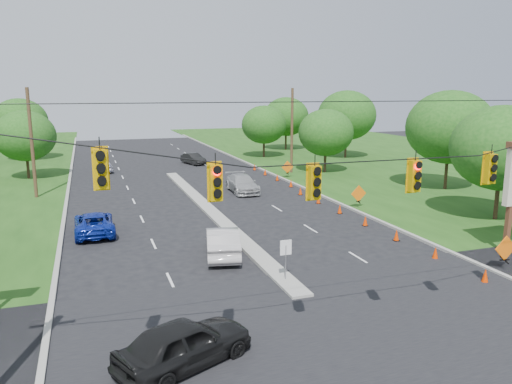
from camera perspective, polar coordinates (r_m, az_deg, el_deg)
name	(u,v)px	position (r m, az deg, el deg)	size (l,w,h in m)	color
ground	(350,344)	(18.58, 10.68, -16.67)	(160.00, 160.00, 0.00)	black
cross_street	(350,344)	(18.58, 10.68, -16.67)	(160.00, 14.00, 0.02)	black
curb_left	(67,196)	(45.03, -20.74, -0.41)	(0.25, 110.00, 0.16)	gray
curb_right	(289,182)	(48.62, 3.74, 1.15)	(0.25, 110.00, 0.16)	gray
median	(209,210)	(37.15, -5.39, -2.12)	(1.00, 34.00, 0.18)	gray
median_sign	(286,252)	(22.97, 3.42, -6.91)	(0.55, 0.06, 2.05)	gray
signal_span	(370,213)	(15.97, 12.94, -2.33)	(25.60, 0.32, 9.00)	#422D1C
utility_pole_far_left	(32,144)	(44.55, -24.25, 5.06)	(0.28, 0.28, 9.00)	#422D1C
utility_pole_far_right	(292,131)	(53.54, 4.13, 6.95)	(0.28, 0.28, 9.00)	#422D1C
cone_0	(485,276)	(25.57, 24.72, -8.69)	(0.32, 0.32, 0.70)	#DE3200
cone_1	(435,253)	(28.03, 19.81, -6.56)	(0.32, 0.32, 0.70)	#DE3200
cone_2	(396,235)	(30.70, 15.76, -4.75)	(0.32, 0.32, 0.70)	#DE3200
cone_3	(365,221)	(33.53, 12.38, -3.22)	(0.32, 0.32, 0.70)	#DE3200
cone_4	(340,209)	(36.47, 9.55, -1.92)	(0.32, 0.32, 0.70)	#DE3200
cone_5	(318,199)	(39.50, 7.15, -0.82)	(0.32, 0.32, 0.70)	#DE3200
cone_6	(300,191)	(42.60, 5.10, 0.13)	(0.32, 0.32, 0.70)	#DE3200
cone_7	(291,183)	(45.99, 4.02, 0.99)	(0.32, 0.32, 0.70)	#DE3200
cone_8	(277,177)	(49.18, 2.44, 1.69)	(0.32, 0.32, 0.70)	#DE3200
cone_9	(265,172)	(52.41, 1.05, 2.31)	(0.32, 0.32, 0.70)	#DE3200
cone_10	(255,167)	(55.68, -0.17, 2.86)	(0.32, 0.32, 0.70)	#DE3200
work_sign_0	(505,249)	(27.43, 26.62, -5.88)	(1.27, 0.58, 1.37)	black
work_sign_1	(359,194)	(38.17, 11.65, -0.26)	(1.27, 0.58, 1.37)	black
work_sign_2	(287,168)	(50.53, 3.62, 2.80)	(1.27, 0.58, 1.37)	black
tree_5	(25,136)	(54.62, -24.89, 5.84)	(5.88, 5.88, 6.86)	black
tree_6	(20,121)	(69.68, -25.37, 7.31)	(6.72, 6.72, 7.84)	black
tree_7	(502,148)	(37.29, 26.28, 4.53)	(6.72, 6.72, 7.84)	black
tree_8	(450,127)	(47.28, 21.25, 6.92)	(7.56, 7.56, 8.82)	black
tree_9	(326,133)	(54.12, 7.98, 6.75)	(5.88, 5.88, 6.86)	black
tree_10	(347,115)	(66.60, 10.32, 8.61)	(7.56, 7.56, 8.82)	black
tree_11	(286,117)	(74.82, 3.46, 8.59)	(6.72, 6.72, 7.84)	black
tree_12	(264,125)	(66.18, 0.91, 7.70)	(5.88, 5.88, 6.86)	black
black_sedan	(184,343)	(16.80, -8.18, -16.74)	(1.87, 4.65, 1.58)	black
white_sedan	(222,242)	(26.85, -3.86, -5.68)	(1.68, 4.83, 1.59)	beige
blue_pickup	(94,223)	(32.41, -18.02, -3.40)	(2.30, 4.99, 1.39)	#0F2496
silver_car_far	(242,184)	(43.57, -1.59, 0.97)	(2.12, 5.23, 1.52)	#A1A1A1
silver_car_oncoming	(103,166)	(56.96, -17.06, 2.87)	(1.59, 3.95, 1.35)	#B2B3C3
dark_car_receding	(193,159)	(60.79, -7.18, 3.80)	(1.41, 4.05, 1.33)	black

